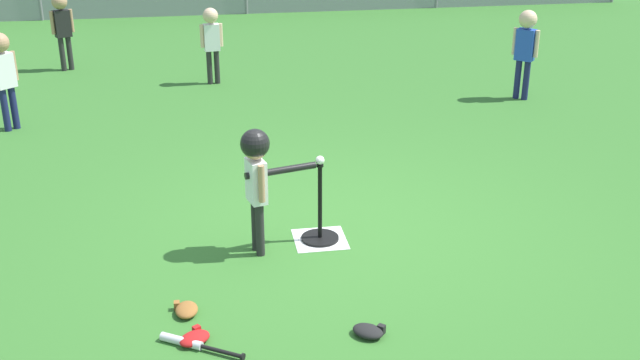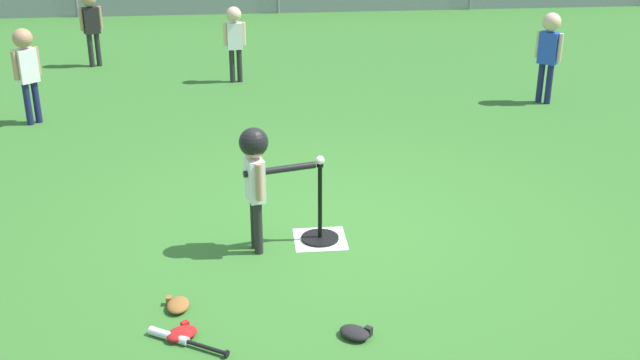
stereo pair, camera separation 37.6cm
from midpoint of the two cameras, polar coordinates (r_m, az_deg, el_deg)
The scene contains 13 objects.
ground_plane at distance 6.81m, azimuth 2.94°, elevation -3.72°, with size 60.00×60.00×0.00m, color #336B28.
home_plate at distance 6.64m, azimuth 1.63°, elevation -4.36°, with size 0.44×0.44×0.01m, color white.
batting_tee at distance 6.60m, azimuth 1.64°, elevation -3.54°, with size 0.32×0.32×0.69m.
baseball_on_tee at distance 6.35m, azimuth 1.70°, elevation 1.44°, with size 0.07×0.07×0.07m, color white.
batter_child at distance 6.16m, azimuth -2.99°, elevation 1.10°, with size 0.62×0.30×1.07m.
fielder_near_right at distance 11.13m, azimuth -5.30°, elevation 10.58°, with size 0.32×0.21×1.07m.
fielder_near_left at distance 12.38m, azimuth -15.59°, elevation 11.30°, with size 0.31×0.22×1.14m.
fielder_deep_right at distance 9.83m, azimuth -19.68°, elevation 8.04°, with size 0.27×0.26×1.16m.
fielder_deep_left at distance 10.56m, azimuth 17.42°, elevation 9.35°, with size 0.27×0.26×1.18m.
spare_bat_silver at distance 5.39m, azimuth -8.44°, elevation -11.42°, with size 0.56×0.38×0.06m.
glove_by_plate at distance 5.40m, azimuth 4.63°, elevation -11.11°, with size 0.27×0.27×0.07m.
glove_near_bats at distance 5.74m, azimuth -8.52°, elevation -9.05°, with size 0.17×0.23×0.07m.
glove_tossed_aside at distance 5.43m, azimuth -8.08°, elevation -11.08°, with size 0.27×0.25×0.07m.
Camera 2 is at (-0.78, -6.03, 3.05)m, focal length 43.72 mm.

